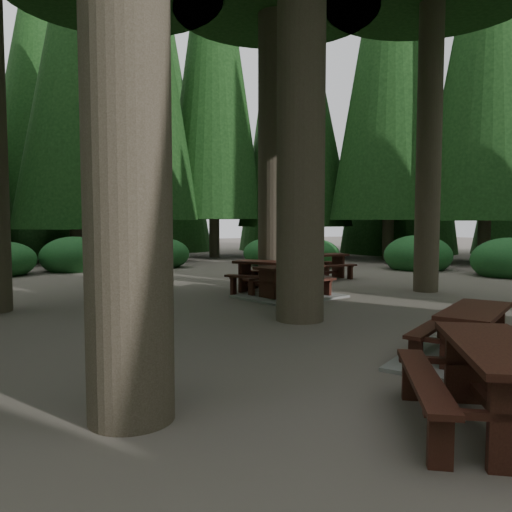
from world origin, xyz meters
name	(u,v)px	position (x,y,z in m)	size (l,w,h in m)	color
ground	(264,326)	(0.00, 0.00, 0.00)	(80.00, 80.00, 0.00)	#554D45
picnic_table_a	(474,346)	(1.37, -3.06, 0.22)	(2.57, 2.44, 0.68)	gray
picnic_table_c	(290,287)	(1.93, 2.58, 0.24)	(2.53, 2.27, 0.73)	gray
picnic_table_d	(320,262)	(4.63, 5.48, 0.49)	(1.81, 1.50, 0.74)	black
picnic_table_e	(498,374)	(-0.14, -4.59, 0.50)	(2.13, 2.22, 0.75)	black
picnic_table_f	(271,272)	(1.85, 3.38, 0.51)	(2.24, 2.30, 0.78)	black
shrub_ring	(280,294)	(0.70, 0.75, 0.40)	(23.86, 24.64, 1.49)	#1E5826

